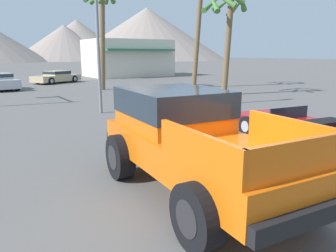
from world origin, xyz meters
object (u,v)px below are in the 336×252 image
palm_tree_tall (227,16)px  red_convertible_car (300,129)px  parked_car_tan (57,77)px  palm_tree_short (100,12)px  orange_pickup_truck (188,135)px  palm_tree_leaning (196,1)px

palm_tree_tall → red_convertible_car: bearing=-121.4°
red_convertible_car → parked_car_tan: 24.83m
parked_car_tan → palm_tree_short: size_ratio=0.65×
palm_tree_tall → palm_tree_short: size_ratio=0.88×
orange_pickup_truck → palm_tree_tall: bearing=49.6°
palm_tree_short → palm_tree_tall: bearing=-53.9°
palm_tree_short → palm_tree_leaning: palm_tree_leaning is taller
palm_tree_leaning → red_convertible_car: bearing=-116.6°
palm_tree_tall → palm_tree_leaning: palm_tree_leaning is taller
orange_pickup_truck → red_convertible_car: orange_pickup_truck is taller
red_convertible_car → palm_tree_tall: 12.41m
red_convertible_car → palm_tree_tall: (6.04, 9.89, 4.42)m
palm_tree_tall → orange_pickup_truck: bearing=-135.1°
red_convertible_car → palm_tree_leaning: (7.34, 14.67, 6.02)m
parked_car_tan → palm_tree_short: (1.36, -7.69, 4.89)m
orange_pickup_truck → red_convertible_car: bearing=15.0°
red_convertible_car → palm_tree_leaning: palm_tree_leaning is taller
red_convertible_car → parked_car_tan: (-0.59, 24.82, 0.14)m
palm_tree_short → palm_tree_leaning: (6.57, -2.46, 0.99)m
palm_tree_short → palm_tree_leaning: size_ratio=0.84×
red_convertible_car → palm_tree_tall: palm_tree_tall is taller
red_convertible_car → palm_tree_tall: size_ratio=0.69×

